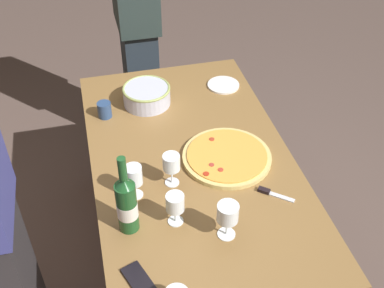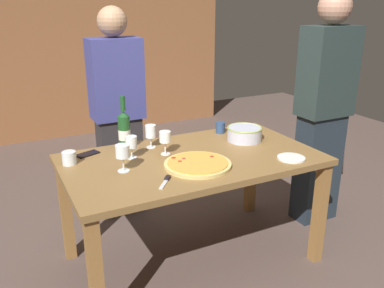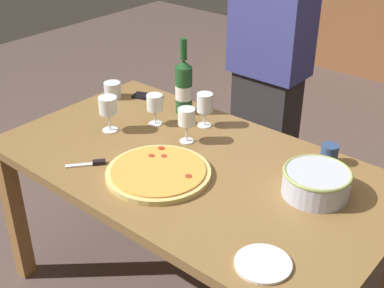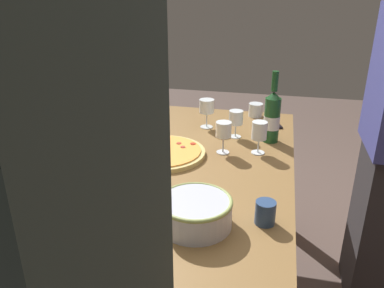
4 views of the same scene
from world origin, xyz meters
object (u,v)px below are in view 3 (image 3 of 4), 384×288
(cup_amber, at_px, (329,154))
(cell_phone, at_px, (147,97))
(side_plate, at_px, (263,264))
(pizza_knife, at_px, (91,163))
(pizza, at_px, (158,172))
(serving_bowl, at_px, (316,182))
(wine_bottle, at_px, (184,86))
(dining_table, at_px, (192,182))
(cup_ceramic, at_px, (113,90))
(wine_glass_by_bottle, at_px, (187,118))
(wine_glass_near_pizza, at_px, (108,106))
(wine_glass_far_left, at_px, (205,104))
(wine_glass_far_right, at_px, (155,103))
(person_guest_left, at_px, (269,68))

(cup_amber, xyz_separation_m, cell_phone, (-0.99, -0.01, -0.04))
(side_plate, height_order, pizza_knife, pizza_knife)
(pizza, height_order, cup_amber, cup_amber)
(serving_bowl, bearing_deg, cell_phone, 168.64)
(wine_bottle, bearing_deg, dining_table, -45.14)
(serving_bowl, relative_size, cell_phone, 1.71)
(cup_ceramic, xyz_separation_m, pizza_knife, (0.42, -0.49, -0.03))
(wine_bottle, bearing_deg, cell_phone, 179.09)
(cup_ceramic, bearing_deg, pizza_knife, -49.73)
(dining_table, height_order, wine_glass_by_bottle, wine_glass_by_bottle)
(cell_phone, bearing_deg, wine_glass_near_pizza, -1.40)
(wine_glass_near_pizza, height_order, cup_ceramic, wine_glass_near_pizza)
(wine_glass_far_left, bearing_deg, wine_glass_near_pizza, -133.51)
(wine_glass_by_bottle, bearing_deg, wine_glass_far_right, 171.73)
(cup_amber, height_order, person_guest_left, person_guest_left)
(wine_glass_far_left, xyz_separation_m, cell_phone, (-0.42, 0.05, -0.10))
(cup_amber, height_order, side_plate, cup_amber)
(wine_glass_by_bottle, bearing_deg, dining_table, -42.50)
(wine_glass_far_left, relative_size, cup_amber, 1.92)
(wine_glass_far_right, bearing_deg, wine_glass_by_bottle, -8.27)
(wine_glass_far_right, height_order, pizza_knife, wine_glass_far_right)
(cell_phone, bearing_deg, cup_ceramic, -71.21)
(person_guest_left, bearing_deg, pizza_knife, -17.76)
(side_plate, bearing_deg, wine_glass_near_pizza, 164.03)
(side_plate, bearing_deg, cup_ceramic, 156.85)
(wine_glass_near_pizza, xyz_separation_m, wine_glass_far_left, (0.29, 0.31, -0.01))
(wine_glass_far_left, xyz_separation_m, cup_amber, (0.58, 0.07, -0.07))
(cell_phone, distance_m, person_guest_left, 0.66)
(pizza, xyz_separation_m, serving_bowl, (0.52, 0.28, 0.04))
(dining_table, height_order, cup_ceramic, cup_ceramic)
(wine_bottle, height_order, wine_glass_far_right, wine_bottle)
(pizza, height_order, cell_phone, pizza)
(cup_amber, bearing_deg, wine_glass_far_right, -165.48)
(pizza, height_order, wine_glass_by_bottle, wine_glass_by_bottle)
(dining_table, bearing_deg, side_plate, -29.81)
(serving_bowl, distance_m, pizza_knife, 0.87)
(wine_glass_near_pizza, relative_size, cell_phone, 1.11)
(wine_bottle, relative_size, wine_glass_far_right, 2.50)
(wine_bottle, xyz_separation_m, cup_ceramic, (-0.38, -0.11, -0.09))
(wine_glass_near_pizza, distance_m, cup_ceramic, 0.37)
(wine_bottle, xyz_separation_m, side_plate, (0.87, -0.64, -0.13))
(cup_ceramic, height_order, person_guest_left, person_guest_left)
(cup_ceramic, relative_size, pizza_knife, 0.62)
(pizza, bearing_deg, wine_glass_far_left, 106.18)
(wine_bottle, xyz_separation_m, person_guest_left, (0.12, 0.54, -0.04))
(wine_glass_far_left, height_order, cell_phone, wine_glass_far_left)
(cup_ceramic, height_order, cell_phone, cup_ceramic)
(serving_bowl, relative_size, wine_glass_far_right, 1.72)
(cup_amber, distance_m, side_plate, 0.67)
(wine_glass_far_left, bearing_deg, cup_ceramic, -174.19)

